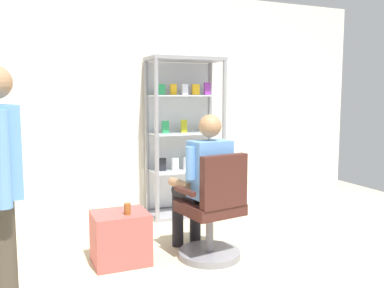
# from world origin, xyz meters

# --- Properties ---
(back_wall) EXTENTS (6.00, 0.10, 2.70)m
(back_wall) POSITION_xyz_m (0.00, 3.00, 1.35)
(back_wall) COLOR silver
(back_wall) RESTS_ON ground
(display_cabinet_main) EXTENTS (0.90, 0.45, 1.90)m
(display_cabinet_main) POSITION_xyz_m (0.40, 2.76, 0.97)
(display_cabinet_main) COLOR gray
(display_cabinet_main) RESTS_ON ground
(office_chair) EXTENTS (0.60, 0.56, 0.96)m
(office_chair) POSITION_xyz_m (0.10, 1.28, 0.39)
(office_chair) COLOR slate
(office_chair) RESTS_ON ground
(seated_shopkeeper) EXTENTS (0.53, 0.60, 1.29)m
(seated_shopkeeper) POSITION_xyz_m (0.08, 1.44, 0.71)
(seated_shopkeeper) COLOR black
(seated_shopkeeper) RESTS_ON ground
(storage_crate) EXTENTS (0.47, 0.41, 0.45)m
(storage_crate) POSITION_xyz_m (-0.67, 1.53, 0.22)
(storage_crate) COLOR #B24C47
(storage_crate) RESTS_ON ground
(tea_glass) EXTENTS (0.06, 0.06, 0.10)m
(tea_glass) POSITION_xyz_m (-0.63, 1.45, 0.50)
(tea_glass) COLOR brown
(tea_glass) RESTS_ON storage_crate
(standing_customer) EXTENTS (0.26, 0.52, 1.63)m
(standing_customer) POSITION_xyz_m (-1.56, 0.78, 0.93)
(standing_customer) COLOR #3F382D
(standing_customer) RESTS_ON ground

